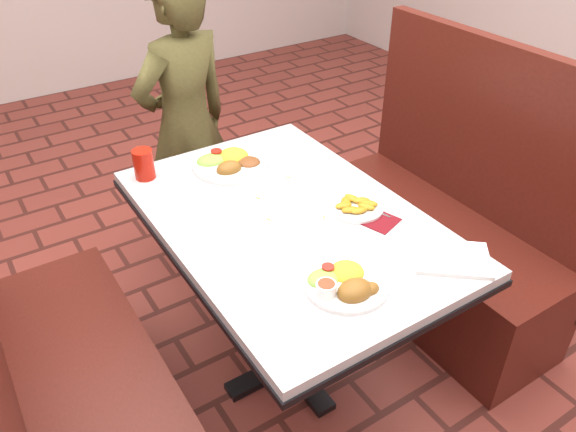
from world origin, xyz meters
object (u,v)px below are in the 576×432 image
at_px(diner_person, 186,127).
at_px(far_dinner_plate, 230,159).
at_px(dining_table, 288,239).
at_px(booth_bench_left, 76,403).
at_px(red_tumbler, 144,164).
at_px(booth_bench_right, 439,239).
at_px(near_dinner_plate, 346,280).
at_px(plantain_plate, 356,206).

xyz_separation_m(diner_person, far_dinner_plate, (-0.04, -0.52, 0.08)).
bearing_deg(far_dinner_plate, dining_table, -89.70).
height_order(booth_bench_left, red_tumbler, booth_bench_left).
height_order(booth_bench_right, red_tumbler, booth_bench_right).
distance_m(diner_person, near_dinner_plate, 1.32).
distance_m(far_dinner_plate, red_tumbler, 0.32).
bearing_deg(near_dinner_plate, plantain_plate, 47.39).
relative_size(dining_table, diner_person, 0.87).
height_order(dining_table, booth_bench_left, booth_bench_left).
xyz_separation_m(dining_table, diner_person, (0.04, 0.93, 0.04)).
bearing_deg(red_tumbler, booth_bench_left, -134.25).
bearing_deg(plantain_plate, booth_bench_right, 8.66).
relative_size(diner_person, near_dinner_plate, 5.65).
distance_m(booth_bench_right, near_dinner_plate, 1.04).
bearing_deg(diner_person, dining_table, 73.50).
distance_m(near_dinner_plate, plantain_plate, 0.41).
height_order(diner_person, red_tumbler, diner_person).
xyz_separation_m(booth_bench_right, far_dinner_plate, (-0.80, 0.41, 0.45)).
xyz_separation_m(booth_bench_left, diner_person, (0.84, 0.93, 0.37)).
distance_m(dining_table, far_dinner_plate, 0.43).
height_order(dining_table, far_dinner_plate, far_dinner_plate).
bearing_deg(booth_bench_left, plantain_plate, -4.96).
relative_size(booth_bench_right, diner_person, 0.86).
xyz_separation_m(diner_person, plantain_plate, (0.18, -1.02, 0.07)).
xyz_separation_m(booth_bench_left, far_dinner_plate, (0.80, 0.41, 0.45)).
relative_size(diner_person, plantain_plate, 7.26).
relative_size(diner_person, far_dinner_plate, 4.76).
bearing_deg(red_tumbler, near_dinner_plate, -74.11).
xyz_separation_m(dining_table, red_tumbler, (-0.31, 0.50, 0.15)).
height_order(diner_person, plantain_plate, diner_person).
relative_size(near_dinner_plate, red_tumbler, 2.18).
bearing_deg(red_tumbler, far_dinner_plate, -16.56).
bearing_deg(red_tumbler, dining_table, -58.42).
height_order(booth_bench_left, booth_bench_right, same).
bearing_deg(plantain_plate, near_dinner_plate, -132.61).
distance_m(booth_bench_left, near_dinner_plate, 0.95).
bearing_deg(dining_table, booth_bench_left, 180.00).
relative_size(booth_bench_right, red_tumbler, 10.63).
bearing_deg(booth_bench_left, diner_person, 47.89).
xyz_separation_m(diner_person, red_tumbler, (-0.35, -0.43, 0.11)).
xyz_separation_m(booth_bench_left, booth_bench_right, (1.60, 0.00, 0.00)).
height_order(diner_person, near_dinner_plate, diner_person).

